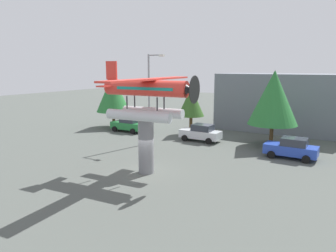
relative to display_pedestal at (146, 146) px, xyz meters
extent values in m
plane|color=#4C514C|center=(0.00, 0.00, -1.97)|extent=(140.00, 140.00, 0.00)
cylinder|color=slate|center=(0.00, 0.00, 0.00)|extent=(1.10, 1.10, 3.93)
cylinder|color=silver|center=(0.09, -1.00, 2.32)|extent=(4.84, 1.12, 0.70)
cylinder|color=#333338|center=(1.24, -0.39, 3.12)|extent=(0.11, 0.11, 0.90)
cylinder|color=#333338|center=(-1.15, -0.60, 3.12)|extent=(0.11, 0.11, 0.90)
cylinder|color=silver|center=(-0.09, 1.00, 2.32)|extent=(4.84, 1.12, 0.70)
cylinder|color=#333338|center=(1.15, 0.60, 3.12)|extent=(0.11, 0.11, 0.90)
cylinder|color=#333338|center=(-1.24, 0.39, 3.12)|extent=(0.11, 0.11, 0.90)
cylinder|color=red|center=(0.00, 0.00, 4.12)|extent=(6.27, 1.64, 1.10)
cube|color=teal|center=(0.20, 0.02, 4.12)|extent=(4.42, 1.52, 0.20)
cone|color=#262628|center=(3.24, 0.29, 4.12)|extent=(0.77, 0.94, 0.88)
cylinder|color=black|center=(3.64, 0.32, 4.12)|extent=(0.20, 1.80, 1.80)
cube|color=red|center=(0.40, 0.04, 4.73)|extent=(2.01, 10.46, 0.12)
cube|color=red|center=(-2.79, -0.25, 4.22)|extent=(0.94, 2.85, 0.10)
cube|color=red|center=(-2.79, -0.25, 5.32)|extent=(0.91, 0.20, 1.30)
cube|color=#237A38|center=(-10.48, 11.08, -1.25)|extent=(4.20, 1.70, 0.80)
cube|color=#2D333D|center=(-10.23, 11.08, -0.53)|extent=(2.00, 1.56, 0.64)
cylinder|color=black|center=(-11.83, 11.98, -1.65)|extent=(0.64, 0.22, 0.64)
cylinder|color=black|center=(-11.83, 10.18, -1.65)|extent=(0.64, 0.22, 0.64)
cylinder|color=black|center=(-9.13, 11.98, -1.65)|extent=(0.64, 0.22, 0.64)
cylinder|color=black|center=(-9.13, 10.18, -1.65)|extent=(0.64, 0.22, 0.64)
cube|color=silver|center=(-1.06, 11.09, -1.25)|extent=(4.20, 1.70, 0.80)
cube|color=#2D333D|center=(-0.81, 11.09, -0.53)|extent=(2.00, 1.56, 0.64)
cylinder|color=black|center=(-2.41, 11.99, -1.65)|extent=(0.64, 0.22, 0.64)
cylinder|color=black|center=(-2.41, 10.19, -1.65)|extent=(0.64, 0.22, 0.64)
cylinder|color=black|center=(0.29, 11.99, -1.65)|extent=(0.64, 0.22, 0.64)
cylinder|color=black|center=(0.29, 10.19, -1.65)|extent=(0.64, 0.22, 0.64)
cube|color=#2847B7|center=(8.13, 9.33, -1.25)|extent=(4.20, 1.70, 0.80)
cube|color=#2D333D|center=(8.38, 9.33, -0.53)|extent=(2.00, 1.56, 0.64)
cylinder|color=black|center=(6.78, 10.23, -1.65)|extent=(0.64, 0.22, 0.64)
cylinder|color=black|center=(6.78, 8.43, -1.65)|extent=(0.64, 0.22, 0.64)
cylinder|color=black|center=(9.48, 10.23, -1.65)|extent=(0.64, 0.22, 0.64)
cylinder|color=black|center=(9.48, 8.43, -1.65)|extent=(0.64, 0.22, 0.64)
cylinder|color=gray|center=(-4.89, 7.42, 2.40)|extent=(0.18, 0.18, 8.73)
cylinder|color=gray|center=(-4.09, 7.42, 6.66)|extent=(1.60, 0.12, 0.12)
cube|color=silver|center=(-3.39, 7.42, 6.61)|extent=(0.50, 0.28, 0.20)
cube|color=slate|center=(4.92, 22.00, 1.41)|extent=(15.14, 7.84, 6.75)
cylinder|color=brown|center=(-13.84, 12.34, -0.96)|extent=(0.36, 0.36, 2.02)
cone|color=#287033|center=(-13.84, 12.34, 2.37)|extent=(4.18, 4.18, 4.64)
cylinder|color=brown|center=(-3.36, 13.39, -0.90)|extent=(0.36, 0.36, 2.14)
cone|color=#335B23|center=(-3.36, 13.39, 1.81)|extent=(2.94, 2.94, 3.27)
cylinder|color=brown|center=(5.71, 12.67, -0.90)|extent=(0.36, 0.36, 2.13)
cone|color=#287033|center=(5.71, 12.67, 2.73)|extent=(4.62, 4.62, 5.13)
camera|label=1|loc=(12.82, -17.88, 5.51)|focal=33.91mm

